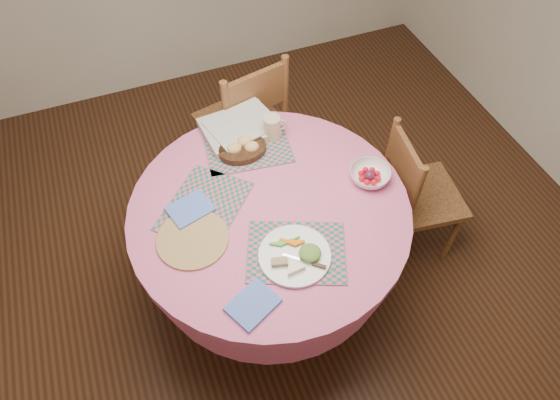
{
  "coord_description": "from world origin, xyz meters",
  "views": [
    {
      "loc": [
        -0.44,
        -1.24,
        2.48
      ],
      "look_at": [
        0.05,
        0.0,
        0.78
      ],
      "focal_mm": 32.0,
      "sensor_mm": 36.0,
      "label": 1
    }
  ],
  "objects": [
    {
      "name": "chair_back",
      "position": [
        0.16,
        0.81,
        0.5
      ],
      "size": [
        0.52,
        0.51,
        0.95
      ],
      "rotation": [
        0.0,
        0.0,
        3.36
      ],
      "color": "brown",
      "rests_on": "ground"
    },
    {
      "name": "dinner_plate",
      "position": [
        0.01,
        -0.28,
        0.77
      ],
      "size": [
        0.29,
        0.29,
        0.05
      ],
      "rotation": [
        0.0,
        0.0,
        -0.27
      ],
      "color": "white",
      "rests_on": "placemat_front"
    },
    {
      "name": "placemat_left",
      "position": [
        -0.26,
        0.11,
        0.75
      ],
      "size": [
        0.49,
        0.5,
        0.01
      ],
      "primitive_type": "cube",
      "rotation": [
        0.0,
        0.0,
        0.81
      ],
      "color": "#116458",
      "rests_on": "dining_table"
    },
    {
      "name": "bread_bowl",
      "position": [
        -0.0,
        0.35,
        0.78
      ],
      "size": [
        0.23,
        0.23,
        0.08
      ],
      "color": "black",
      "rests_on": "placemat_back"
    },
    {
      "name": "newspaper_stack",
      "position": [
        0.03,
        0.5,
        0.78
      ],
      "size": [
        0.39,
        0.32,
        0.04
      ],
      "rotation": [
        0.0,
        0.0,
        0.09
      ],
      "color": "silver",
      "rests_on": "dining_table"
    },
    {
      "name": "chair_right",
      "position": [
        0.83,
        0.03,
        0.44
      ],
      "size": [
        0.42,
        0.44,
        0.85
      ],
      "rotation": [
        0.0,
        0.0,
        1.43
      ],
      "color": "brown",
      "rests_on": "ground"
    },
    {
      "name": "fruit_bowl",
      "position": [
        0.48,
        -0.01,
        0.78
      ],
      "size": [
        0.24,
        0.24,
        0.06
      ],
      "rotation": [
        0.0,
        0.0,
        -0.37
      ],
      "color": "white",
      "rests_on": "dining_table"
    },
    {
      "name": "ground",
      "position": [
        0.0,
        0.0,
        0.0
      ],
      "size": [
        4.0,
        4.0,
        0.0
      ],
      "primitive_type": "plane",
      "color": "#331C0F",
      "rests_on": "ground"
    },
    {
      "name": "placemat_front",
      "position": [
        0.02,
        -0.25,
        0.75
      ],
      "size": [
        0.48,
        0.43,
        0.01
      ],
      "primitive_type": "cube",
      "rotation": [
        0.0,
        0.0,
        -0.4
      ],
      "color": "#116458",
      "rests_on": "dining_table"
    },
    {
      "name": "latte_mug",
      "position": [
        0.17,
        0.4,
        0.82
      ],
      "size": [
        0.12,
        0.08,
        0.12
      ],
      "color": "beige",
      "rests_on": "placemat_back"
    },
    {
      "name": "napkin_far",
      "position": [
        -0.32,
        0.11,
        0.76
      ],
      "size": [
        0.21,
        0.18,
        0.01
      ],
      "primitive_type": "cube",
      "rotation": [
        0.0,
        0.0,
        0.27
      ],
      "color": "#4F6CCD",
      "rests_on": "placemat_left"
    },
    {
      "name": "napkin_near",
      "position": [
        -0.22,
        -0.41,
        0.76
      ],
      "size": [
        0.22,
        0.2,
        0.01
      ],
      "primitive_type": "cube",
      "rotation": [
        0.0,
        0.0,
        0.45
      ],
      "color": "#4F6CCD",
      "rests_on": "dining_table"
    },
    {
      "name": "placemat_back",
      "position": [
        0.03,
        0.38,
        0.75
      ],
      "size": [
        0.44,
        0.35,
        0.01
      ],
      "primitive_type": "cube",
      "rotation": [
        0.0,
        0.0,
        -0.13
      ],
      "color": "#116458",
      "rests_on": "dining_table"
    },
    {
      "name": "wicker_trivet",
      "position": [
        -0.36,
        -0.04,
        0.76
      ],
      "size": [
        0.3,
        0.3,
        0.01
      ],
      "primitive_type": "cylinder",
      "color": "#A98749",
      "rests_on": "dining_table"
    },
    {
      "name": "room_envelope",
      "position": [
        0.0,
        0.0,
        1.71
      ],
      "size": [
        4.01,
        4.01,
        2.71
      ],
      "color": "silver",
      "rests_on": "ground"
    },
    {
      "name": "dining_table",
      "position": [
        0.0,
        0.0,
        0.56
      ],
      "size": [
        1.24,
        1.24,
        0.75
      ],
      "color": "#C35B85",
      "rests_on": "ground"
    }
  ]
}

